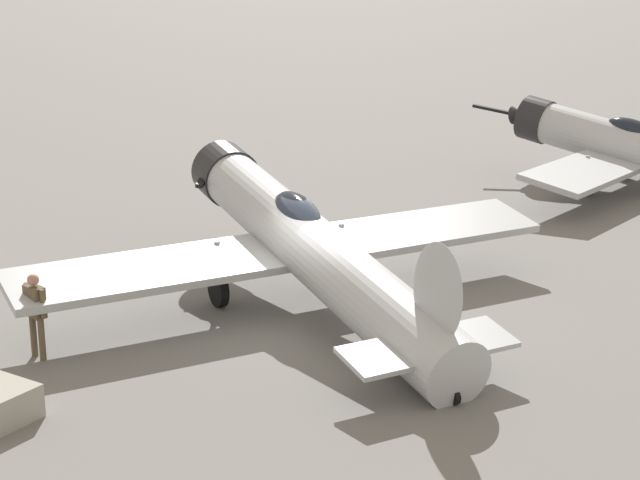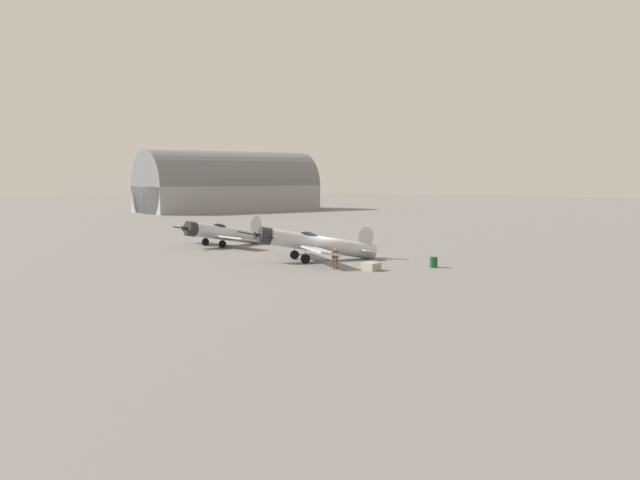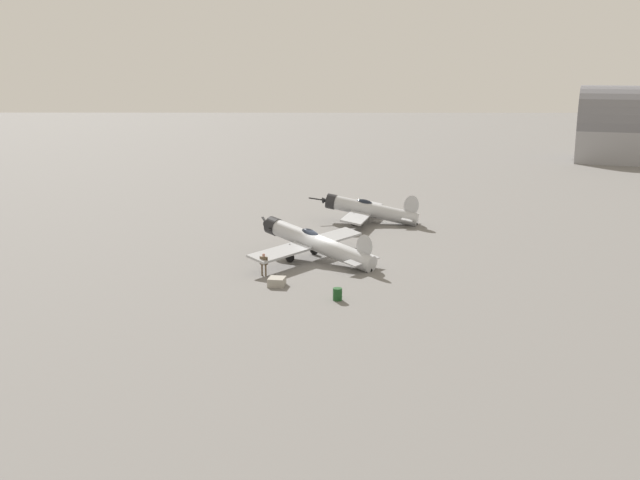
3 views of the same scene
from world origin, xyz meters
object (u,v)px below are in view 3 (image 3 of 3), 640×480
object	(u,v)px
equipment_crate	(277,282)
fuel_drum	(337,294)
airplane_mid_apron	(368,210)
ground_crew_mechanic	(264,262)
airplane_foreground	(315,243)

from	to	relation	value
equipment_crate	fuel_drum	size ratio (longest dim) A/B	1.64
airplane_mid_apron	ground_crew_mechanic	distance (m)	21.60
airplane_foreground	ground_crew_mechanic	world-z (taller)	airplane_foreground
airplane_foreground	ground_crew_mechanic	xyz separation A→B (m)	(-4.56, 3.77, -0.45)
airplane_mid_apron	fuel_drum	xyz separation A→B (m)	(-25.64, 3.49, -0.92)
airplane_mid_apron	equipment_crate	world-z (taller)	airplane_mid_apron
equipment_crate	fuel_drum	distance (m)	5.49
fuel_drum	equipment_crate	bearing A→B (deg)	51.92
fuel_drum	airplane_foreground	bearing A→B (deg)	9.07
airplane_foreground	equipment_crate	bearing A→B (deg)	107.18
ground_crew_mechanic	airplane_foreground	bearing A→B (deg)	161.20
equipment_crate	fuel_drum	bearing A→B (deg)	-128.08
airplane_foreground	fuel_drum	bearing A→B (deg)	136.54
airplane_mid_apron	ground_crew_mechanic	bearing A→B (deg)	80.34
fuel_drum	ground_crew_mechanic	bearing A→B (deg)	42.39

